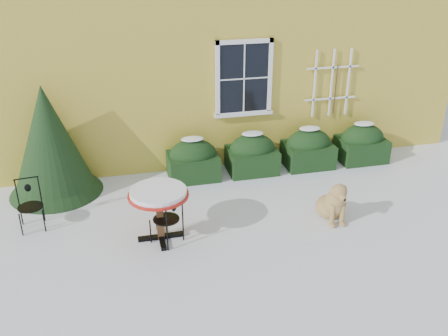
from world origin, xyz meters
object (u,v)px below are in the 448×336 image
object	(u,v)px
patio_chair_near	(168,218)
dog	(333,203)
bistro_table	(159,198)
patio_chair_far	(30,204)
evergreen_shrub	(51,151)

from	to	relation	value
patio_chair_near	dog	world-z (taller)	patio_chair_near
bistro_table	patio_chair_near	world-z (taller)	bistro_table
bistro_table	patio_chair_near	distance (m)	0.37
patio_chair_near	patio_chair_far	bearing A→B (deg)	-64.17
patio_chair_near	evergreen_shrub	bearing A→B (deg)	-89.51
bistro_table	dog	xyz separation A→B (m)	(3.12, -0.11, -0.45)
bistro_table	patio_chair_near	bearing A→B (deg)	-50.00
evergreen_shrub	dog	bearing A→B (deg)	-24.86
patio_chair_near	patio_chair_far	size ratio (longest dim) A/B	1.03
evergreen_shrub	patio_chair_near	size ratio (longest dim) A/B	2.38
evergreen_shrub	patio_chair_near	xyz separation A→B (m)	(1.96, -2.33, -0.43)
bistro_table	dog	distance (m)	3.15
bistro_table	patio_chair_far	xyz separation A→B (m)	(-2.16, 0.90, -0.33)
evergreen_shrub	bistro_table	xyz separation A→B (m)	(1.84, -2.19, -0.11)
evergreen_shrub	dog	distance (m)	5.49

